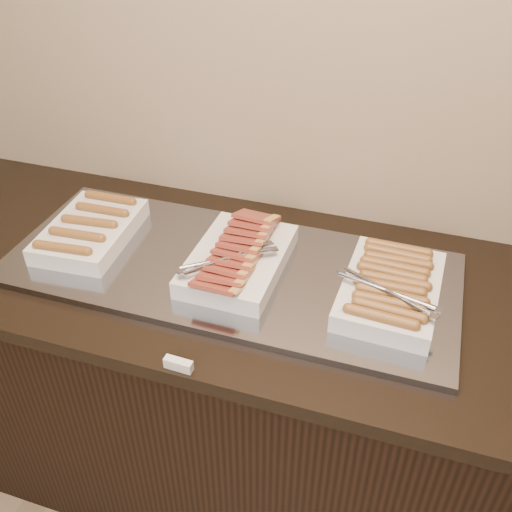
# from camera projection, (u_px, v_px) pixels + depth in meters

# --- Properties ---
(counter) EXTENTS (2.06, 0.76, 0.90)m
(counter) POSITION_uv_depth(u_px,v_px,m) (234.00, 383.00, 1.80)
(counter) COLOR black
(counter) RESTS_ON ground
(warming_tray) EXTENTS (1.20, 0.50, 0.02)m
(warming_tray) POSITION_uv_depth(u_px,v_px,m) (229.00, 269.00, 1.53)
(warming_tray) COLOR gray
(warming_tray) RESTS_ON counter
(dish_left) EXTENTS (0.24, 0.34, 0.07)m
(dish_left) POSITION_uv_depth(u_px,v_px,m) (91.00, 230.00, 1.61)
(dish_left) COLOR silver
(dish_left) RESTS_ON warming_tray
(dish_center) EXTENTS (0.25, 0.37, 0.10)m
(dish_center) POSITION_uv_depth(u_px,v_px,m) (238.00, 258.00, 1.49)
(dish_center) COLOR silver
(dish_center) RESTS_ON warming_tray
(dish_right) EXTENTS (0.27, 0.35, 0.08)m
(dish_right) POSITION_uv_depth(u_px,v_px,m) (391.00, 288.00, 1.39)
(dish_right) COLOR silver
(dish_right) RESTS_ON warming_tray
(label_holder) EXTENTS (0.07, 0.02, 0.03)m
(label_holder) POSITION_uv_depth(u_px,v_px,m) (178.00, 364.00, 1.25)
(label_holder) COLOR silver
(label_holder) RESTS_ON counter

